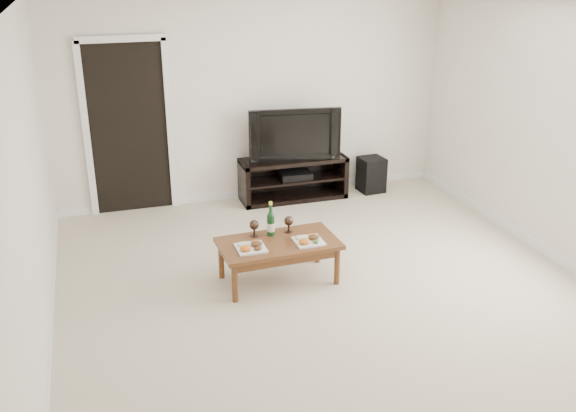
% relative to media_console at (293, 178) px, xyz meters
% --- Properties ---
extents(floor, '(5.50, 5.50, 0.00)m').
position_rel_media_console_xyz_m(floor, '(-0.45, -2.50, -0.28)').
color(floor, beige).
rests_on(floor, ground).
extents(back_wall, '(5.00, 0.04, 2.60)m').
position_rel_media_console_xyz_m(back_wall, '(-0.45, 0.27, 1.02)').
color(back_wall, silver).
rests_on(back_wall, ground).
extents(ceiling, '(5.00, 5.50, 0.04)m').
position_rel_media_console_xyz_m(ceiling, '(-0.45, -2.50, 2.35)').
color(ceiling, white).
rests_on(ceiling, back_wall).
extents(doorway, '(0.90, 0.02, 2.05)m').
position_rel_media_console_xyz_m(doorway, '(-2.00, 0.24, 0.75)').
color(doorway, black).
rests_on(doorway, ground).
extents(media_console, '(1.37, 0.45, 0.55)m').
position_rel_media_console_xyz_m(media_console, '(0.00, 0.00, 0.00)').
color(media_console, black).
rests_on(media_console, ground).
extents(television, '(1.17, 0.31, 0.67)m').
position_rel_media_console_xyz_m(television, '(0.00, 0.00, 0.61)').
color(television, black).
rests_on(television, media_console).
extents(av_receiver, '(0.42, 0.33, 0.08)m').
position_rel_media_console_xyz_m(av_receiver, '(0.02, -0.01, 0.05)').
color(av_receiver, black).
rests_on(av_receiver, media_console).
extents(subwoofer, '(0.33, 0.33, 0.47)m').
position_rel_media_console_xyz_m(subwoofer, '(1.08, -0.04, -0.04)').
color(subwoofer, black).
rests_on(subwoofer, ground).
extents(coffee_table, '(1.16, 0.66, 0.42)m').
position_rel_media_console_xyz_m(coffee_table, '(-0.83, -2.10, -0.07)').
color(coffee_table, brown).
rests_on(coffee_table, ground).
extents(plate_left, '(0.27, 0.27, 0.07)m').
position_rel_media_console_xyz_m(plate_left, '(-1.12, -2.18, 0.18)').
color(plate_left, white).
rests_on(plate_left, coffee_table).
extents(plate_right, '(0.27, 0.27, 0.07)m').
position_rel_media_console_xyz_m(plate_right, '(-0.56, -2.20, 0.18)').
color(plate_right, white).
rests_on(plate_right, coffee_table).
extents(wine_bottle, '(0.07, 0.07, 0.35)m').
position_rel_media_console_xyz_m(wine_bottle, '(-0.86, -1.93, 0.32)').
color(wine_bottle, '#0F3817').
rests_on(wine_bottle, coffee_table).
extents(goblet_left, '(0.09, 0.09, 0.17)m').
position_rel_media_console_xyz_m(goblet_left, '(-1.02, -1.91, 0.23)').
color(goblet_left, '#36261D').
rests_on(goblet_left, coffee_table).
extents(goblet_right, '(0.09, 0.09, 0.17)m').
position_rel_media_console_xyz_m(goblet_right, '(-0.67, -1.92, 0.23)').
color(goblet_right, '#36261D').
rests_on(goblet_right, coffee_table).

